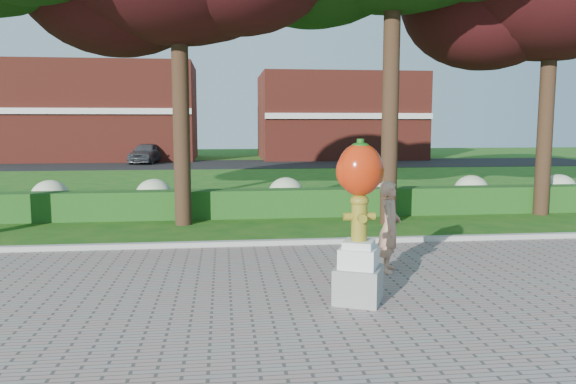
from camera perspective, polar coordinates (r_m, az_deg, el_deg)
The scene contains 10 objects.
ground at distance 9.53m, azimuth -0.82°, elevation -9.52°, with size 100.00×100.00×0.00m, color #165114.
curb at distance 12.41m, azimuth -2.22°, elevation -5.25°, with size 40.00×0.18×0.15m, color #ADADA5.
lawn_hedge at distance 16.28m, azimuth -3.31°, elevation -1.15°, with size 24.00×0.70×0.80m, color #113E14.
hydrangea_row at distance 17.29m, azimuth -1.62°, elevation -0.16°, with size 20.10×1.10×0.99m.
street at distance 37.20m, azimuth -5.19°, elevation 2.84°, with size 50.00×8.00×0.02m, color black.
building_left at distance 44.04m, azimuth -18.69°, elevation 7.69°, with size 14.00×8.00×7.00m, color maroon.
building_right at distance 44.01m, azimuth 5.12°, elevation 7.64°, with size 12.00×8.00×6.40m, color maroon.
hydrant_sculpture at distance 8.35m, azimuth 7.25°, elevation -2.53°, with size 0.88×0.88×2.45m.
woman at distance 10.27m, azimuth 10.28°, elevation -3.47°, with size 0.60×0.39×1.65m, color tan.
parked_car at distance 39.01m, azimuth -14.17°, elevation 3.88°, with size 1.64×4.08×1.39m, color #404347.
Camera 1 is at (-0.92, -9.09, 2.72)m, focal length 35.00 mm.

